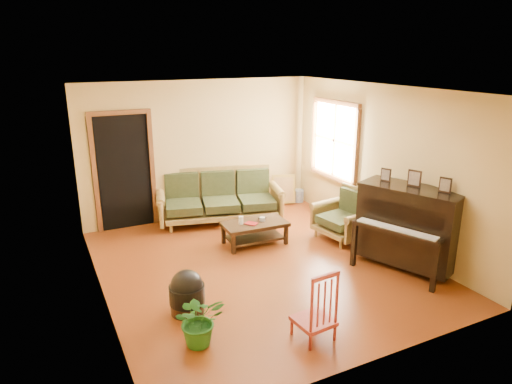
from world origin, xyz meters
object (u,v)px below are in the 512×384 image
coffee_table (255,233)px  footstool (187,297)px  armchair (342,215)px  ceramic_crock (299,196)px  sofa (220,197)px  red_chair (314,304)px  potted_plant (200,320)px  piano (408,228)px

coffee_table → footstool: footstool is taller
armchair → ceramic_crock: size_ratio=3.30×
sofa → footstool: sofa is taller
coffee_table → ceramic_crock: coffee_table is taller
red_chair → ceramic_crock: red_chair is taller
footstool → potted_plant: size_ratio=0.73×
footstool → ceramic_crock: footstool is taller
sofa → piano: bearing=-45.1°
red_chair → footstool: bearing=129.7°
armchair → footstool: size_ratio=1.98×
red_chair → coffee_table: bearing=73.1°
armchair → piano: bearing=-89.6°
ceramic_crock → potted_plant: (-3.56, -3.76, 0.17)m
potted_plant → coffee_table: bearing=51.5°
piano → potted_plant: bearing=164.7°
red_chair → ceramic_crock: (2.38, 4.21, -0.30)m
footstool → ceramic_crock: bearing=41.6°
footstool → piano: bearing=-4.2°
sofa → ceramic_crock: bearing=25.0°
armchair → footstool: (-3.10, -1.06, -0.23)m
sofa → footstool: (-1.54, -2.72, -0.28)m
red_chair → potted_plant: bearing=154.3°
sofa → ceramic_crock: size_ratio=8.61×
red_chair → potted_plant: 1.27m
footstool → armchair: bearing=18.9°
footstool → potted_plant: (-0.08, -0.67, 0.09)m
sofa → ceramic_crock: 2.01m
coffee_table → red_chair: (-0.56, -2.64, 0.24)m
piano → red_chair: (-2.19, -0.88, -0.19)m
armchair → piano: (0.20, -1.30, 0.19)m
sofa → red_chair: sofa is taller
armchair → ceramic_crock: bearing=70.8°
coffee_table → ceramic_crock: bearing=40.9°
piano → red_chair: 2.37m
coffee_table → ceramic_crock: (1.82, 1.58, -0.06)m
sofa → piano: size_ratio=1.61×
potted_plant → piano: bearing=7.3°
coffee_table → footstool: bearing=-137.7°
armchair → potted_plant: size_ratio=1.44×
coffee_table → red_chair: 2.71m
potted_plant → footstool: bearing=83.6°
piano → red_chair: piano is taller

